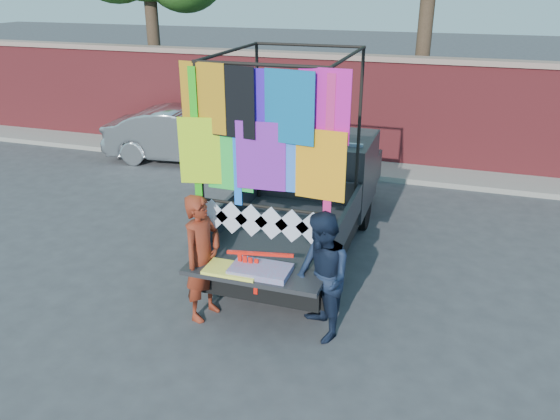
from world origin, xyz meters
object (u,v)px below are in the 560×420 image
(pickup_truck, at_px, (313,191))
(sedan, at_px, (187,135))
(woman, at_px, (203,258))
(man, at_px, (322,277))

(pickup_truck, height_order, sedan, pickup_truck)
(sedan, xyz_separation_m, woman, (3.37, -6.14, 0.21))
(woman, bearing_deg, man, -73.84)
(pickup_truck, height_order, man, pickup_truck)
(woman, height_order, man, woman)
(sedan, height_order, woman, woman)
(woman, relative_size, man, 1.04)
(man, bearing_deg, sedan, -174.62)
(sedan, bearing_deg, man, -147.91)
(pickup_truck, distance_m, sedan, 5.24)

